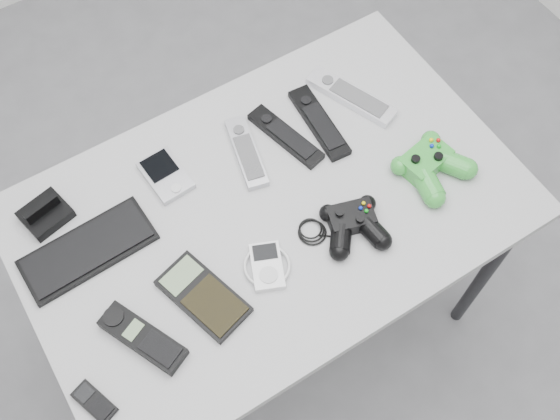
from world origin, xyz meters
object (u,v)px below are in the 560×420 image
remote_silver_a (246,152)px  controller_green (431,164)px  remote_black_b (319,122)px  remote_silver_b (351,96)px  cordless_handset (143,338)px  pda (165,175)px  mobile_phone (94,402)px  mp3_player (267,266)px  desk (271,220)px  controller_black (353,223)px  remote_black_a (286,136)px  pda_keyboard (88,249)px  calculator (203,296)px

remote_silver_a → controller_green: size_ratio=1.16×
remote_black_b → remote_silver_b: 0.11m
cordless_handset → remote_silver_a: bearing=9.5°
controller_green → remote_silver_b: bearing=87.0°
remote_silver_b → controller_green: 0.26m
pda → mobile_phone: bearing=-136.3°
mp3_player → controller_green: (0.43, 0.01, 0.02)m
desk → remote_silver_a: 0.17m
cordless_handset → controller_black: size_ratio=0.79×
remote_black_a → mobile_phone: bearing=-166.8°
remote_silver_a → remote_black_b: (0.19, -0.02, -0.00)m
pda_keyboard → remote_black_b: (0.59, 0.02, 0.00)m
remote_black_a → calculator: remote_black_a is taller
pda → cordless_handset: bearing=-127.7°
calculator → controller_black: controller_black is taller
controller_green → cordless_handset: bearing=170.8°
calculator → remote_black_a: bearing=18.8°
desk → controller_black: 0.20m
calculator → remote_silver_a: bearing=29.2°
remote_silver_a → cordless_handset: (-0.39, -0.27, 0.00)m
remote_black_b → controller_black: controller_black is taller
remote_silver_a → calculator: 0.36m
pda_keyboard → controller_black: bearing=-28.8°
remote_black_a → mp3_player: size_ratio=1.95×
remote_silver_a → calculator: size_ratio=1.01×
remote_silver_b → controller_black: size_ratio=0.99×
desk → remote_black_b: size_ratio=5.06×
remote_black_a → pda_keyboard: bearing=168.8°
mobile_phone → remote_black_b: bearing=4.2°
pda → mp3_player: 0.32m
mp3_player → remote_silver_b: bearing=57.1°
cordless_handset → controller_green: (0.72, 0.01, 0.01)m
desk → remote_black_a: (0.12, 0.14, 0.07)m
remote_silver_a → mp3_player: remote_silver_a is taller
remote_silver_b → cordless_handset: size_ratio=1.25×
pda → mobile_phone: size_ratio=1.42×
pda_keyboard → pda: bearing=16.5°
controller_green → pda: bearing=139.5°
remote_silver_b → mp3_player: (-0.40, -0.27, -0.00)m
desk → controller_green: bearing=-17.2°
pda → remote_black_b: 0.38m
calculator → mp3_player: 0.14m
remote_black_a → remote_silver_b: bearing=-9.8°
desk → mp3_player: 0.16m
cordless_handset → controller_green: controller_green is taller
cordless_handset → mp3_player: 0.29m
pda → mp3_player: pda is taller
pda → calculator: bearing=-106.5°
remote_black_b → cordless_handset: bearing=-152.2°
mp3_player → cordless_handset: bearing=-156.2°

